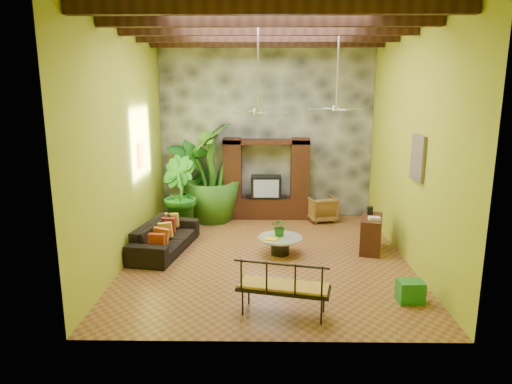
{
  "coord_description": "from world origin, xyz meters",
  "views": [
    {
      "loc": [
        -0.11,
        -9.56,
        3.62
      ],
      "look_at": [
        -0.25,
        0.2,
        1.42
      ],
      "focal_mm": 32.0,
      "sensor_mm": 36.0,
      "label": 1
    }
  ],
  "objects_px": {
    "entertainment_center": "(266,185)",
    "tall_plant_c": "(211,173)",
    "sofa": "(165,237)",
    "wicker_armchair": "(322,209)",
    "coffee_table": "(280,243)",
    "green_bin": "(410,291)",
    "ceiling_fan_front": "(258,101)",
    "tall_plant_b": "(178,194)",
    "ceiling_fan_back": "(336,99)",
    "tall_plant_a": "(191,178)",
    "side_console": "(371,234)",
    "iron_bench": "(284,285)"
  },
  "relations": [
    {
      "from": "tall_plant_a",
      "to": "iron_bench",
      "type": "distance_m",
      "value": 6.37
    },
    {
      "from": "entertainment_center",
      "to": "ceiling_fan_front",
      "type": "relative_size",
      "value": 1.29
    },
    {
      "from": "sofa",
      "to": "green_bin",
      "type": "distance_m",
      "value": 5.41
    },
    {
      "from": "tall_plant_b",
      "to": "sofa",
      "type": "bearing_deg",
      "value": -90.51
    },
    {
      "from": "sofa",
      "to": "wicker_armchair",
      "type": "xyz_separation_m",
      "value": [
        3.89,
        2.52,
        0.01
      ]
    },
    {
      "from": "tall_plant_c",
      "to": "wicker_armchair",
      "type": "bearing_deg",
      "value": 0.05
    },
    {
      "from": "entertainment_center",
      "to": "tall_plant_b",
      "type": "xyz_separation_m",
      "value": [
        -2.31,
        -1.11,
        -0.0
      ]
    },
    {
      "from": "green_bin",
      "to": "iron_bench",
      "type": "bearing_deg",
      "value": -166.32
    },
    {
      "from": "tall_plant_b",
      "to": "iron_bench",
      "type": "height_order",
      "value": "tall_plant_b"
    },
    {
      "from": "wicker_armchair",
      "to": "side_console",
      "type": "height_order",
      "value": "side_console"
    },
    {
      "from": "ceiling_fan_front",
      "to": "iron_bench",
      "type": "distance_m",
      "value": 3.71
    },
    {
      "from": "entertainment_center",
      "to": "tall_plant_a",
      "type": "bearing_deg",
      "value": 179.64
    },
    {
      "from": "entertainment_center",
      "to": "side_console",
      "type": "relative_size",
      "value": 2.41
    },
    {
      "from": "ceiling_fan_front",
      "to": "tall_plant_c",
      "type": "distance_m",
      "value": 4.05
    },
    {
      "from": "ceiling_fan_back",
      "to": "iron_bench",
      "type": "xyz_separation_m",
      "value": [
        -1.35,
        -3.91,
        -2.86
      ]
    },
    {
      "from": "wicker_armchair",
      "to": "coffee_table",
      "type": "distance_m",
      "value": 2.98
    },
    {
      "from": "sofa",
      "to": "side_console",
      "type": "relative_size",
      "value": 2.33
    },
    {
      "from": "sofa",
      "to": "tall_plant_b",
      "type": "distance_m",
      "value": 1.81
    },
    {
      "from": "ceiling_fan_front",
      "to": "iron_bench",
      "type": "relative_size",
      "value": 1.17
    },
    {
      "from": "entertainment_center",
      "to": "green_bin",
      "type": "bearing_deg",
      "value": -64.99
    },
    {
      "from": "ceiling_fan_front",
      "to": "coffee_table",
      "type": "distance_m",
      "value": 3.23
    },
    {
      "from": "coffee_table",
      "to": "green_bin",
      "type": "height_order",
      "value": "coffee_table"
    },
    {
      "from": "tall_plant_a",
      "to": "iron_bench",
      "type": "bearing_deg",
      "value": -67.74
    },
    {
      "from": "tall_plant_c",
      "to": "side_console",
      "type": "bearing_deg",
      "value": -31.75
    },
    {
      "from": "ceiling_fan_front",
      "to": "tall_plant_c",
      "type": "height_order",
      "value": "ceiling_fan_front"
    },
    {
      "from": "tall_plant_a",
      "to": "tall_plant_b",
      "type": "height_order",
      "value": "tall_plant_a"
    },
    {
      "from": "ceiling_fan_front",
      "to": "ceiling_fan_back",
      "type": "bearing_deg",
      "value": 41.63
    },
    {
      "from": "ceiling_fan_back",
      "to": "sofa",
      "type": "height_order",
      "value": "ceiling_fan_back"
    },
    {
      "from": "wicker_armchair",
      "to": "side_console",
      "type": "distance_m",
      "value": 2.56
    },
    {
      "from": "ceiling_fan_back",
      "to": "tall_plant_b",
      "type": "distance_m",
      "value": 4.68
    },
    {
      "from": "coffee_table",
      "to": "ceiling_fan_back",
      "type": "bearing_deg",
      "value": 38.81
    },
    {
      "from": "green_bin",
      "to": "sofa",
      "type": "bearing_deg",
      "value": 152.55
    },
    {
      "from": "entertainment_center",
      "to": "tall_plant_c",
      "type": "xyz_separation_m",
      "value": [
        -1.53,
        -0.29,
        0.41
      ]
    },
    {
      "from": "side_console",
      "to": "wicker_armchair",
      "type": "bearing_deg",
      "value": 124.08
    },
    {
      "from": "sofa",
      "to": "wicker_armchair",
      "type": "bearing_deg",
      "value": -47.15
    },
    {
      "from": "tall_plant_b",
      "to": "side_console",
      "type": "bearing_deg",
      "value": -18.88
    },
    {
      "from": "ceiling_fan_front",
      "to": "coffee_table",
      "type": "bearing_deg",
      "value": 47.96
    },
    {
      "from": "tall_plant_c",
      "to": "side_console",
      "type": "relative_size",
      "value": 2.76
    },
    {
      "from": "tall_plant_c",
      "to": "coffee_table",
      "type": "relative_size",
      "value": 2.78
    },
    {
      "from": "ceiling_fan_back",
      "to": "wicker_armchair",
      "type": "distance_m",
      "value": 3.47
    },
    {
      "from": "tall_plant_a",
      "to": "iron_bench",
      "type": "relative_size",
      "value": 1.47
    },
    {
      "from": "ceiling_fan_back",
      "to": "tall_plant_b",
      "type": "height_order",
      "value": "ceiling_fan_back"
    },
    {
      "from": "entertainment_center",
      "to": "iron_bench",
      "type": "height_order",
      "value": "entertainment_center"
    },
    {
      "from": "wicker_armchair",
      "to": "coffee_table",
      "type": "relative_size",
      "value": 0.77
    },
    {
      "from": "tall_plant_a",
      "to": "side_console",
      "type": "bearing_deg",
      "value": -31.02
    },
    {
      "from": "tall_plant_b",
      "to": "coffee_table",
      "type": "xyz_separation_m",
      "value": [
        2.61,
        -1.87,
        -0.71
      ]
    },
    {
      "from": "tall_plant_a",
      "to": "tall_plant_c",
      "type": "xyz_separation_m",
      "value": [
        0.62,
        -0.31,
        0.21
      ]
    },
    {
      "from": "entertainment_center",
      "to": "side_console",
      "type": "distance_m",
      "value": 3.66
    },
    {
      "from": "ceiling_fan_front",
      "to": "ceiling_fan_back",
      "type": "xyz_separation_m",
      "value": [
        1.8,
        1.6,
        0.0
      ]
    },
    {
      "from": "entertainment_center",
      "to": "green_bin",
      "type": "distance_m",
      "value": 5.91
    }
  ]
}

